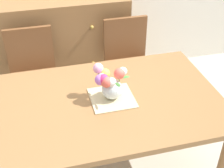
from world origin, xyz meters
name	(u,v)px	position (x,y,z in m)	size (l,w,h in m)	color
dining_table	(103,110)	(0.00, 0.00, 0.65)	(1.64, 1.04, 0.73)	olive
chair_left	(33,71)	(-0.45, 0.86, 0.52)	(0.42, 0.42, 0.90)	brown
chair_right	(128,59)	(0.45, 0.86, 0.52)	(0.42, 0.42, 0.90)	brown
dresser	(60,46)	(-0.15, 1.33, 0.50)	(1.40, 0.47, 1.00)	olive
placemat	(112,98)	(0.07, 0.01, 0.74)	(0.29, 0.29, 0.01)	#CCB789
flower_vase	(110,83)	(0.05, 0.02, 0.86)	(0.24, 0.24, 0.24)	silver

